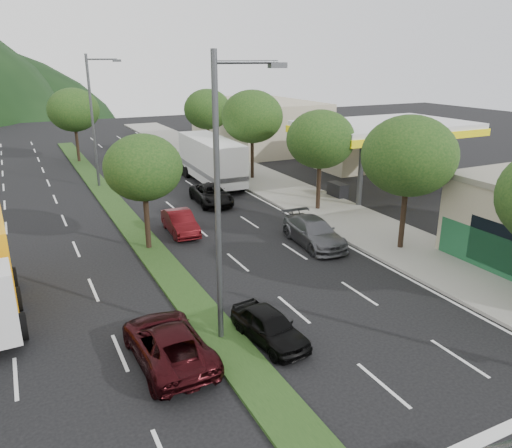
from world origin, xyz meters
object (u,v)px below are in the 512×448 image
streetlight_near (223,190)px  suv_maroon (168,343)px  tree_r_c (320,139)px  tree_r_d (252,117)px  tree_r_b (409,156)px  tree_med_far (73,110)px  car_queue_a (270,326)px  car_queue_d (211,194)px  tree_med_near (143,168)px  tree_r_e (207,109)px  motorhome (211,160)px  streetlight_mid (95,115)px  car_queue_c (180,222)px  car_queue_b (314,232)px

streetlight_near → suv_maroon: (-2.31, -0.45, -4.91)m
suv_maroon → tree_r_c: bearing=-140.0°
tree_r_d → tree_r_b: bearing=-90.0°
tree_med_far → car_queue_a: size_ratio=1.94×
car_queue_d → tree_med_near: bearing=-129.0°
tree_r_c → suv_maroon: (-14.10, -12.45, -4.07)m
tree_r_b → suv_maroon: bearing=-162.5°
tree_r_e → car_queue_d: (-5.76, -15.30, -4.24)m
tree_r_e → streetlight_near: streetlight_near is taller
tree_r_c → car_queue_d: bearing=140.8°
tree_r_b → suv_maroon: (-14.10, -4.45, -4.36)m
suv_maroon → car_queue_a: (3.60, -0.48, -0.06)m
tree_r_e → tree_r_d: bearing=-90.0°
tree_r_e → motorhome: size_ratio=0.70×
motorhome → streetlight_mid: bearing=164.6°
tree_r_d → car_queue_c: (-9.67, -10.30, -4.53)m
streetlight_near → car_queue_a: 5.22m
car_queue_b → tree_med_near: bearing=162.6°
tree_r_e → suv_maroon: (-14.10, -32.45, -4.22)m
tree_r_d → car_queue_c: size_ratio=1.81×
tree_med_near → tree_med_far: tree_med_far is taller
tree_r_d → suv_maroon: bearing=-122.1°
car_queue_a → car_queue_b: car_queue_b is taller
tree_r_c → car_queue_c: (-9.67, -0.30, -4.09)m
tree_r_e → streetlight_mid: bearing=-149.3°
car_queue_d → car_queue_a: bearing=-101.1°
tree_r_c → tree_med_near: (-12.00, -2.00, -0.32)m
tree_r_d → tree_med_far: size_ratio=1.03×
car_queue_c → motorhome: motorhome is taller
tree_med_far → streetlight_mid: (0.21, -11.00, 0.58)m
car_queue_b → suv_maroon: bearing=-141.0°
car_queue_b → car_queue_a: bearing=-127.2°
tree_r_c → car_queue_a: (-10.50, -12.93, -4.14)m
tree_r_b → streetlight_mid: bearing=119.3°
tree_r_d → suv_maroon: (-14.10, -22.45, -4.51)m
tree_med_near → streetlight_mid: 15.05m
tree_med_far → tree_r_d: bearing=-49.4°
tree_med_far → suv_maroon: 36.77m
car_queue_b → car_queue_d: bearing=105.8°
tree_med_far → tree_med_near: bearing=-90.0°
tree_med_far → streetlight_near: streetlight_near is taller
tree_med_near → streetlight_near: (0.21, -10.00, 1.16)m
tree_r_b → car_queue_b: size_ratio=1.41×
tree_r_e → tree_med_far: bearing=161.6°
streetlight_near → car_queue_d: 18.43m
tree_med_near → suv_maroon: (-2.10, -10.45, -3.75)m
tree_r_b → suv_maroon: size_ratio=1.43×
tree_r_e → streetlight_mid: size_ratio=0.67×
tree_r_b → suv_maroon: tree_r_b is taller
tree_med_far → car_queue_d: 20.74m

